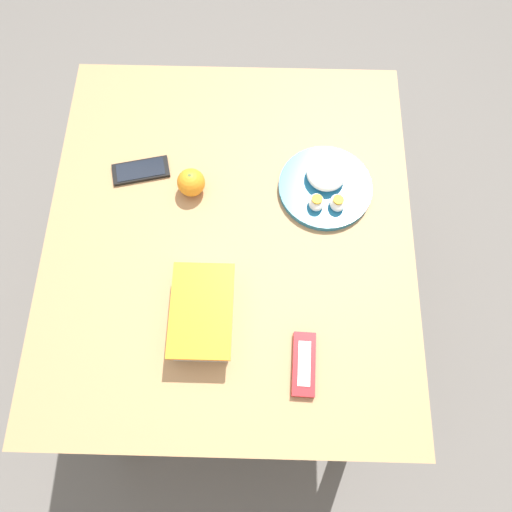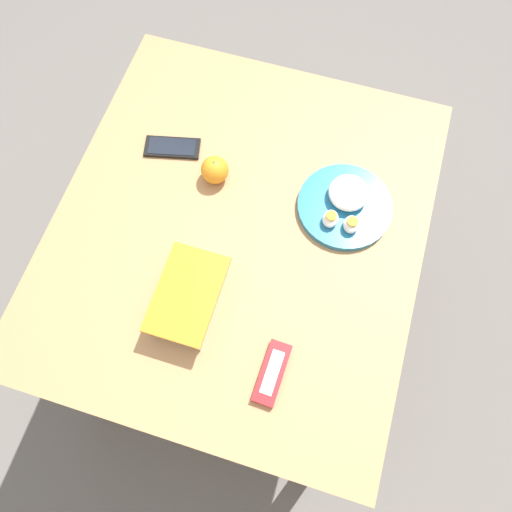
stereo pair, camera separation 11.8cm
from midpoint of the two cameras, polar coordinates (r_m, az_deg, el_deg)
ground_plane at (r=1.98m, az=-3.66°, el=-6.85°), size 10.00×10.00×0.00m
table at (r=1.36m, az=-5.28°, el=0.20°), size 1.04×0.91×0.78m
food_container at (r=1.15m, az=-9.04°, el=-6.97°), size 0.22×0.14×0.07m
orange_fruit at (r=1.28m, az=-10.07°, el=7.97°), size 0.07×0.07×0.07m
rice_plate at (r=1.28m, az=5.36°, el=7.80°), size 0.24×0.24×0.06m
candy_bar at (r=1.13m, az=2.49°, el=-12.64°), size 0.14×0.06×0.02m
cell_phone at (r=1.36m, az=-15.49°, el=9.11°), size 0.09×0.16×0.01m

